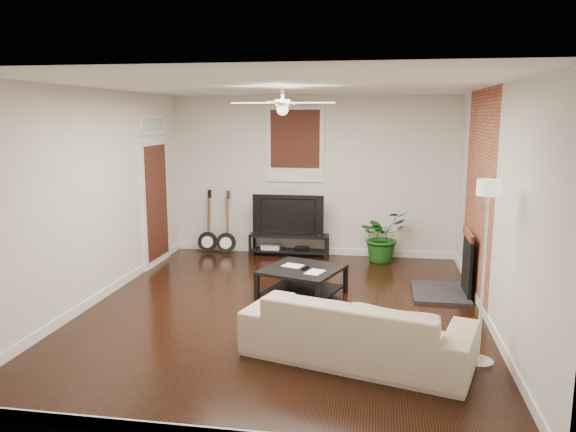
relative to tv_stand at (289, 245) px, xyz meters
name	(u,v)px	position (x,y,z in m)	size (l,w,h in m)	color
room	(283,202)	(0.38, -2.78, 1.21)	(5.01, 6.01, 2.81)	black
brick_accent	(478,195)	(2.86, -1.78, 1.21)	(0.02, 2.20, 2.80)	brown
fireplace	(453,262)	(2.58, -1.78, 0.27)	(0.80, 1.10, 0.92)	black
window_back	(295,145)	(0.08, 0.19, 1.76)	(1.00, 0.06, 1.30)	black
door_left	(155,190)	(-2.08, -0.88, 1.06)	(0.08, 1.00, 2.50)	white
tv_stand	(289,245)	(0.00, 0.00, 0.00)	(1.39, 0.37, 0.39)	black
tv	(289,214)	(0.00, 0.02, 0.55)	(1.24, 0.16, 0.72)	black
coffee_table	(302,282)	(0.55, -2.22, 0.01)	(0.96, 0.96, 0.40)	black
sofa	(357,328)	(1.37, -4.11, 0.14)	(2.28, 0.89, 0.67)	tan
floor_lamp	(483,274)	(2.58, -4.01, 0.74)	(0.31, 0.31, 1.86)	white
potted_plant	(382,236)	(1.62, -0.11, 0.25)	(0.79, 0.69, 0.88)	#175217
guitar_left	(207,222)	(-1.48, -0.03, 0.38)	(0.36, 0.25, 1.15)	black
guitar_right	(226,223)	(-1.13, -0.06, 0.38)	(0.36, 0.25, 1.15)	black
ceiling_fan	(283,103)	(0.38, -2.78, 2.41)	(1.24, 1.24, 0.32)	white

